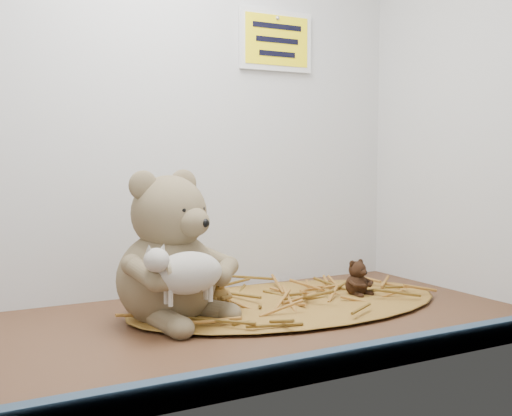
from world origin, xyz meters
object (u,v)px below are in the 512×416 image
mini_teddy_brown (357,276)px  mini_teddy_tan (217,288)px  main_teddy (167,246)px  toy_lamb (188,273)px

mini_teddy_brown → mini_teddy_tan: bearing=159.7°
mini_teddy_tan → mini_teddy_brown: 29.76cm
main_teddy → mini_teddy_brown: 40.93cm
toy_lamb → mini_teddy_tan: toy_lamb is taller
mini_teddy_brown → toy_lamb: bearing=177.8°
mini_teddy_tan → toy_lamb: bearing=-114.3°
main_teddy → mini_teddy_brown: main_teddy is taller
mini_teddy_tan → mini_teddy_brown: size_ratio=0.92×
toy_lamb → mini_teddy_tan: 16.46cm
main_teddy → mini_teddy_tan: (10.47, 1.76, -8.80)cm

